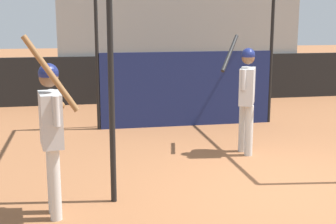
% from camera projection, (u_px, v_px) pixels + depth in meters
% --- Properties ---
extents(ground_plane, '(60.00, 60.00, 0.00)m').
position_uv_depth(ground_plane, '(299.00, 191.00, 6.05)').
color(ground_plane, '#935B38').
extents(outfield_wall, '(24.00, 0.12, 1.23)m').
position_uv_depth(outfield_wall, '(184.00, 78.00, 12.47)').
color(outfield_wall, black).
rests_on(outfield_wall, ground).
extents(bleacher_section, '(6.50, 4.00, 3.31)m').
position_uv_depth(bleacher_section, '(169.00, 36.00, 14.25)').
color(bleacher_section, '#9E9E99').
rests_on(bleacher_section, ground).
extents(batting_cage, '(3.67, 3.88, 2.92)m').
position_uv_depth(batting_cage, '(195.00, 68.00, 8.84)').
color(batting_cage, black).
rests_on(batting_cage, ground).
extents(player_batter, '(0.63, 0.99, 1.92)m').
position_uv_depth(player_batter, '(246.00, 91.00, 7.52)').
color(player_batter, silver).
rests_on(player_batter, ground).
extents(player_waiting, '(0.56, 0.76, 2.04)m').
position_uv_depth(player_waiting, '(51.00, 126.00, 5.07)').
color(player_waiting, silver).
rests_on(player_waiting, ground).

